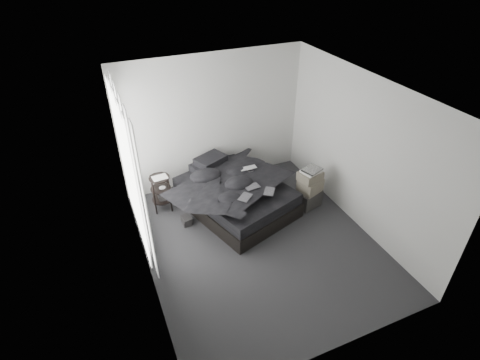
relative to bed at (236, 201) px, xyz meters
name	(u,v)px	position (x,y,z in m)	size (l,w,h in m)	color
floor	(259,242)	(-0.01, -1.02, -0.14)	(3.60, 4.20, 0.01)	#2C2C2E
ceiling	(265,92)	(-0.01, -1.02, 2.46)	(3.60, 4.20, 0.01)	white
wall_back	(213,121)	(-0.01, 1.08, 1.16)	(3.60, 0.01, 2.60)	silver
wall_front	(349,278)	(-0.01, -3.12, 1.16)	(3.60, 0.01, 2.60)	silver
wall_left	(139,206)	(-1.81, -1.02, 1.16)	(0.01, 4.20, 2.60)	silver
wall_right	(360,153)	(1.79, -1.02, 1.16)	(0.01, 4.20, 2.60)	silver
window_left	(128,169)	(-1.79, -0.12, 1.21)	(0.02, 2.00, 2.30)	white
curtain_left	(132,173)	(-1.74, -0.12, 1.14)	(0.06, 2.12, 2.48)	white
bed	(236,201)	(0.00, 0.00, 0.00)	(1.52, 2.00, 0.27)	black
mattress	(236,191)	(0.00, 0.00, 0.24)	(1.46, 1.94, 0.21)	black
duvet	(237,182)	(0.01, -0.05, 0.47)	(1.48, 1.71, 0.23)	black
pillow_lower	(207,166)	(-0.28, 0.73, 0.42)	(0.60, 0.41, 0.14)	black
pillow_upper	(211,160)	(-0.21, 0.73, 0.55)	(0.56, 0.39, 0.13)	black
laptop	(249,166)	(0.34, 0.16, 0.60)	(0.32, 0.21, 0.03)	silver
comic_a	(245,193)	(-0.07, -0.58, 0.59)	(0.25, 0.17, 0.01)	black
comic_b	(252,183)	(0.16, -0.36, 0.59)	(0.25, 0.17, 0.01)	black
comic_c	(270,187)	(0.37, -0.60, 0.60)	(0.25, 0.17, 0.01)	black
side_stand	(161,193)	(-1.26, 0.51, 0.20)	(0.37, 0.37, 0.68)	black
papers	(160,178)	(-1.25, 0.50, 0.55)	(0.26, 0.19, 0.01)	white
floor_books	(186,220)	(-0.98, -0.09, -0.06)	(0.15, 0.21, 0.15)	black
box_lower	(308,198)	(1.27, -0.47, 0.03)	(0.44, 0.34, 0.32)	black
box_mid	(310,185)	(1.28, -0.48, 0.31)	(0.41, 0.32, 0.25)	#686152
box_upper	(310,176)	(1.26, -0.47, 0.52)	(0.39, 0.31, 0.17)	#686152
art_book_white	(311,171)	(1.27, -0.47, 0.62)	(0.33, 0.27, 0.03)	silver
art_book_snake	(312,170)	(1.28, -0.48, 0.65)	(0.32, 0.26, 0.03)	silver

